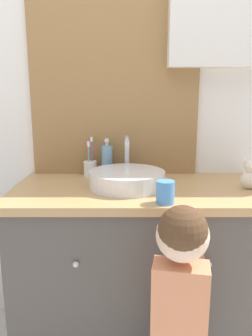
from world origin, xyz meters
TOP-DOWN VIEW (x-y plane):
  - wall_back at (0.02, 0.62)m, footprint 3.20×0.18m
  - vanity_counter at (0.00, 0.32)m, footprint 1.14×0.56m
  - sink_basin at (-0.06, 0.33)m, footprint 0.34×0.39m
  - toothbrush_holder at (-0.25, 0.53)m, footprint 0.07×0.07m
  - soap_dispenser at (-0.16, 0.53)m, footprint 0.06×0.06m
  - child_figure at (0.12, -0.11)m, footprint 0.25×0.42m
  - teddy_bear at (0.48, 0.29)m, footprint 0.08×0.06m
  - drinking_cup at (0.09, 0.09)m, footprint 0.07×0.07m

SIDE VIEW (x-z plane):
  - vanity_counter at x=0.00m, z-range 0.00..0.83m
  - child_figure at x=0.12m, z-range 0.12..1.01m
  - sink_basin at x=-0.06m, z-range 0.76..0.97m
  - drinking_cup at x=0.09m, z-range 0.83..0.91m
  - toothbrush_holder at x=-0.25m, z-range 0.77..0.97m
  - teddy_bear at x=0.48m, z-range 0.82..0.96m
  - soap_dispenser at x=-0.16m, z-range 0.81..1.00m
  - wall_back at x=0.02m, z-range 0.04..2.54m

